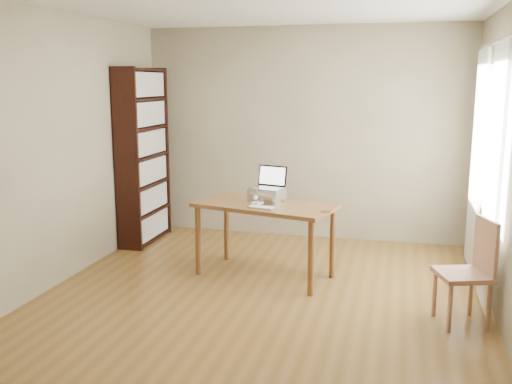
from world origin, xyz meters
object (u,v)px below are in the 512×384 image
at_px(cat, 268,195).
at_px(chair, 472,269).
at_px(laptop, 268,183).
at_px(keyboard, 262,207).
at_px(bookshelf, 143,156).
at_px(desk, 265,214).

bearing_deg(cat, chair, 0.50).
relative_size(laptop, keyboard, 1.25).
height_order(bookshelf, cat, bookshelf).
distance_m(bookshelf, chair, 4.00).
xyz_separation_m(bookshelf, desk, (1.73, -0.91, -0.40)).
distance_m(desk, cat, 0.20).
distance_m(cat, chair, 2.08).
bearing_deg(chair, bookshelf, 137.07).
bearing_deg(chair, desk, 140.37).
distance_m(keyboard, chair, 1.94).
distance_m(laptop, keyboard, 0.40).
height_order(desk, laptop, laptop).
height_order(bookshelf, chair, bookshelf).
bearing_deg(keyboard, chair, -4.24).
height_order(desk, keyboard, keyboard).
bearing_deg(laptop, desk, -76.00).
relative_size(desk, keyboard, 5.24).
bearing_deg(desk, keyboard, -70.34).
height_order(keyboard, chair, chair).
height_order(laptop, keyboard, laptop).
bearing_deg(desk, cat, 102.30).
height_order(bookshelf, keyboard, bookshelf).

